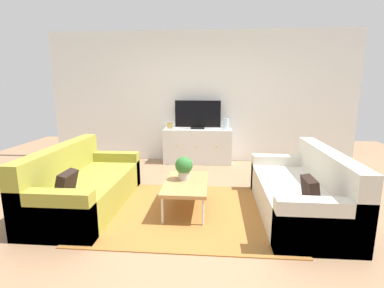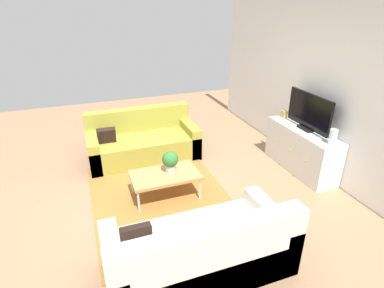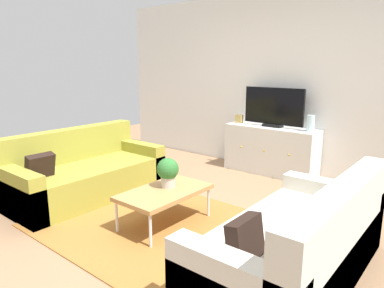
# 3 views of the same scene
# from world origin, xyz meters

# --- Properties ---
(ground_plane) EXTENTS (10.00, 10.00, 0.00)m
(ground_plane) POSITION_xyz_m (0.00, 0.00, 0.00)
(ground_plane) COLOR #997251
(wall_back) EXTENTS (6.40, 0.12, 2.70)m
(wall_back) POSITION_xyz_m (0.00, 2.55, 1.35)
(wall_back) COLOR white
(wall_back) RESTS_ON ground_plane
(area_rug) EXTENTS (2.50, 1.90, 0.01)m
(area_rug) POSITION_xyz_m (0.00, -0.15, 0.01)
(area_rug) COLOR #9E662D
(area_rug) RESTS_ON ground_plane
(couch_left_side) EXTENTS (0.90, 1.89, 0.83)m
(couch_left_side) POSITION_xyz_m (-1.44, -0.10, 0.27)
(couch_left_side) COLOR olive
(couch_left_side) RESTS_ON ground_plane
(couch_right_side) EXTENTS (0.90, 1.89, 0.83)m
(couch_right_side) POSITION_xyz_m (1.44, -0.10, 0.27)
(couch_right_side) COLOR beige
(couch_right_side) RESTS_ON ground_plane
(coffee_table) EXTENTS (0.55, 0.95, 0.38)m
(coffee_table) POSITION_xyz_m (-0.04, -0.07, 0.35)
(coffee_table) COLOR #B7844C
(coffee_table) RESTS_ON ground_plane
(potted_plant) EXTENTS (0.23, 0.23, 0.31)m
(potted_plant) POSITION_xyz_m (-0.08, 0.03, 0.55)
(potted_plant) COLOR #B7B2A8
(potted_plant) RESTS_ON coffee_table
(tv_console) EXTENTS (1.40, 0.47, 0.72)m
(tv_console) POSITION_xyz_m (-0.04, 2.27, 0.36)
(tv_console) COLOR silver
(tv_console) RESTS_ON ground_plane
(flat_screen_tv) EXTENTS (0.93, 0.16, 0.58)m
(flat_screen_tv) POSITION_xyz_m (-0.04, 2.29, 1.01)
(flat_screen_tv) COLOR black
(flat_screen_tv) RESTS_ON tv_console
(glass_vase) EXTENTS (0.11, 0.11, 0.23)m
(glass_vase) POSITION_xyz_m (0.54, 2.27, 0.83)
(glass_vase) COLOR silver
(glass_vase) RESTS_ON tv_console
(mantel_clock) EXTENTS (0.11, 0.07, 0.13)m
(mantel_clock) POSITION_xyz_m (-0.62, 2.27, 0.78)
(mantel_clock) COLOR tan
(mantel_clock) RESTS_ON tv_console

